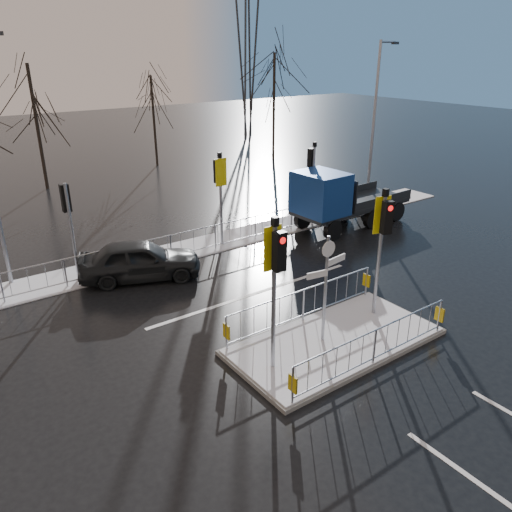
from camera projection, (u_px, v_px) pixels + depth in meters
ground at (335, 343)px, 13.96m from camera, size 120.00×120.00×0.00m
snow_verge at (187, 250)px, 20.38m from camera, size 30.00×2.00×0.04m
lane_markings at (343, 349)px, 13.71m from camera, size 8.00×11.38×0.01m
traffic_island at (335, 331)px, 13.81m from camera, size 6.00×3.04×4.15m
far_kerb_fixtures at (198, 229)px, 19.78m from camera, size 18.00×0.65×3.83m
car_far_lane at (140, 260)px, 17.62m from camera, size 4.53×3.19×1.43m
flatbed_truck at (334, 198)px, 22.14m from camera, size 6.00×2.36×2.75m
tree_far_a at (34, 103)px, 27.47m from camera, size 3.75×3.75×7.08m
tree_far_b at (153, 103)px, 33.54m from camera, size 3.25×3.25×6.14m
tree_far_c at (274, 86)px, 35.24m from camera, size 4.00×4.00×7.55m
street_lamp_right at (375, 120)px, 24.33m from camera, size 1.25×0.18×8.00m
pylon_wires at (236, 3)px, 41.25m from camera, size 70.00×2.38×19.97m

